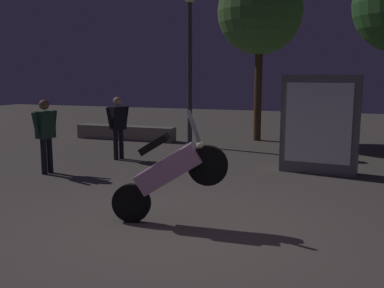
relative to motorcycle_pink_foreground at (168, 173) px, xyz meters
name	(u,v)px	position (x,y,z in m)	size (l,w,h in m)	color
ground_plane	(181,230)	(0.26, -0.21, -0.74)	(40.00, 40.00, 0.00)	#605951
motorcycle_pink_foreground	(168,173)	(0.00, 0.00, 0.00)	(1.65, 0.49, 1.63)	black
person_rider_beside	(118,123)	(-2.98, 4.01, 0.18)	(0.40, 0.62, 1.56)	black
person_bystander_far	(45,130)	(-3.66, 2.09, 0.19)	(0.31, 0.66, 1.58)	black
streetlamp_near	(190,47)	(-1.96, 6.49, 2.13)	(0.36, 0.36, 4.46)	#38383D
tree_center_bg	(260,12)	(-0.29, 8.29, 3.26)	(2.63, 2.63, 5.34)	#4C331E
kiosk_billboard	(320,124)	(1.83, 4.10, 0.31)	(1.64, 0.67, 2.10)	#595960
planter_wall_low	(126,133)	(-4.38, 7.05, -0.52)	(3.35, 0.50, 0.45)	gray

